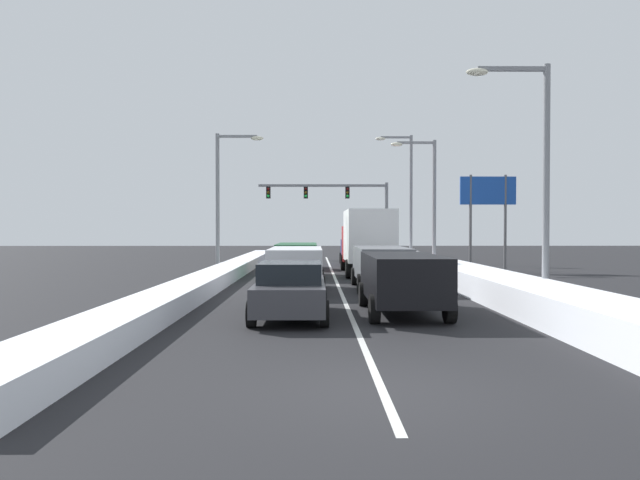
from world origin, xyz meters
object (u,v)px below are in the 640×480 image
at_px(suv_green_center_lane_third, 297,257).
at_px(street_lamp_right_far, 406,187).
at_px(street_lamp_left_mid, 224,189).
at_px(sedan_charcoal_center_lane_nearest, 290,290).
at_px(street_lamp_right_near, 534,160).
at_px(traffic_light_gantry, 341,201).
at_px(suv_gray_right_lane_second, 381,264).
at_px(suv_white_center_lane_second, 296,265).
at_px(suv_black_right_lane_nearest, 402,278).
at_px(box_truck_right_lane_third, 367,238).
at_px(sedan_tan_center_lane_fourth, 301,256).
at_px(roadside_sign_right, 488,201).
at_px(street_lamp_right_mid, 428,192).
at_px(suv_navy_right_lane_fourth, 357,250).

bearing_deg(suv_green_center_lane_third, street_lamp_right_far, 59.96).
relative_size(street_lamp_right_far, street_lamp_left_mid, 1.19).
distance_m(sedan_charcoal_center_lane_nearest, street_lamp_right_near, 8.90).
xyz_separation_m(suv_green_center_lane_third, traffic_light_gantry, (3.05, 18.84, 3.71)).
bearing_deg(suv_gray_right_lane_second, suv_white_center_lane_second, -164.38).
xyz_separation_m(suv_black_right_lane_nearest, suv_white_center_lane_second, (-3.18, 5.95, 0.00)).
relative_size(box_truck_right_lane_third, suv_green_center_lane_third, 1.47).
bearing_deg(suv_gray_right_lane_second, box_truck_right_lane_third, 89.13).
bearing_deg(suv_white_center_lane_second, suv_black_right_lane_nearest, -61.88).
bearing_deg(sedan_tan_center_lane_fourth, traffic_light_gantry, 76.81).
relative_size(street_lamp_right_far, roadside_sign_right, 1.66).
height_order(suv_green_center_lane_third, street_lamp_right_mid, street_lamp_right_mid).
bearing_deg(suv_white_center_lane_second, street_lamp_right_near, -27.46).
bearing_deg(suv_black_right_lane_nearest, box_truck_right_lane_third, 88.77).
height_order(sedan_charcoal_center_lane_nearest, traffic_light_gantry, traffic_light_gantry).
xyz_separation_m(street_lamp_right_near, street_lamp_right_mid, (-0.31, 15.83, 0.00)).
xyz_separation_m(sedan_charcoal_center_lane_nearest, street_lamp_right_near, (7.57, 2.72, 3.81)).
xyz_separation_m(suv_gray_right_lane_second, street_lamp_right_near, (4.26, -4.91, 3.56)).
bearing_deg(street_lamp_left_mid, traffic_light_gantry, 65.13).
bearing_deg(street_lamp_right_near, suv_navy_right_lane_fourth, 101.06).
relative_size(sedan_charcoal_center_lane_nearest, traffic_light_gantry, 0.42).
relative_size(suv_gray_right_lane_second, sedan_charcoal_center_lane_nearest, 1.09).
xyz_separation_m(suv_black_right_lane_nearest, street_lamp_right_near, (4.45, 1.98, 3.56)).
relative_size(street_lamp_left_mid, roadside_sign_right, 1.40).
distance_m(sedan_tan_center_lane_fourth, street_lamp_right_far, 11.14).
bearing_deg(suv_black_right_lane_nearest, suv_gray_right_lane_second, 88.37).
distance_m(suv_white_center_lane_second, street_lamp_right_mid, 14.39).
bearing_deg(suv_white_center_lane_second, sedan_charcoal_center_lane_nearest, -89.49).
bearing_deg(street_lamp_left_mid, suv_green_center_lane_third, -39.32).
bearing_deg(sedan_tan_center_lane_fourth, street_lamp_right_near, -65.29).
distance_m(street_lamp_right_near, street_lamp_right_mid, 15.83).
distance_m(suv_green_center_lane_third, sedan_tan_center_lane_fourth, 6.02).
height_order(sedan_charcoal_center_lane_nearest, suv_green_center_lane_third, suv_green_center_lane_third).
height_order(sedan_charcoal_center_lane_nearest, street_lamp_right_mid, street_lamp_right_mid).
height_order(street_lamp_right_far, roadside_sign_right, street_lamp_right_far).
distance_m(street_lamp_right_near, street_lamp_left_mid, 18.53).
distance_m(box_truck_right_lane_third, street_lamp_left_mid, 8.41).
bearing_deg(street_lamp_left_mid, sedan_tan_center_lane_fourth, 32.40).
xyz_separation_m(suv_black_right_lane_nearest, sedan_charcoal_center_lane_nearest, (-3.12, -0.74, -0.25)).
height_order(street_lamp_right_far, street_lamp_left_mid, street_lamp_right_far).
distance_m(suv_black_right_lane_nearest, traffic_light_gantry, 31.86).
distance_m(sedan_tan_center_lane_fourth, street_lamp_right_mid, 8.42).
height_order(suv_black_right_lane_nearest, sedan_charcoal_center_lane_nearest, suv_black_right_lane_nearest).
xyz_separation_m(box_truck_right_lane_third, suv_navy_right_lane_fourth, (0.05, 8.42, -0.88)).
distance_m(suv_gray_right_lane_second, traffic_light_gantry, 25.04).
distance_m(suv_green_center_lane_third, street_lamp_right_mid, 9.68).
height_order(suv_green_center_lane_third, traffic_light_gantry, traffic_light_gantry).
relative_size(suv_white_center_lane_second, sedan_tan_center_lane_fourth, 1.09).
relative_size(suv_navy_right_lane_fourth, suv_white_center_lane_second, 1.00).
bearing_deg(suv_green_center_lane_third, sedan_tan_center_lane_fourth, 89.57).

